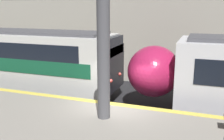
# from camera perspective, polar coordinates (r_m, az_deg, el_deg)

# --- Properties ---
(ground_plane) EXTENTS (120.00, 120.00, 0.00)m
(ground_plane) POSITION_cam_1_polar(r_m,az_deg,el_deg) (10.80, 0.73, -12.72)
(ground_plane) COLOR black
(station_rear_barrier) EXTENTS (50.00, 0.15, 5.28)m
(station_rear_barrier) POSITION_cam_1_polar(r_m,az_deg,el_deg) (16.61, 8.66, 5.98)
(station_rear_barrier) COLOR #B2AD9E
(station_rear_barrier) RESTS_ON ground
(support_pillar_near) EXTENTS (0.42, 0.42, 3.96)m
(support_pillar_near) POSITION_cam_1_polar(r_m,az_deg,el_deg) (8.48, -1.86, 2.15)
(support_pillar_near) COLOR #56565B
(support_pillar_near) RESTS_ON platform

